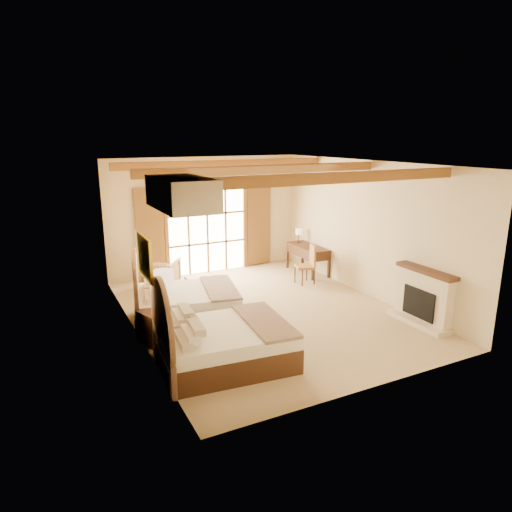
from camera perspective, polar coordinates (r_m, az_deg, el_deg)
floor at (r=10.08m, az=1.08°, el=-6.97°), size 7.00×7.00×0.00m
wall_back at (r=12.75m, az=-6.25°, el=5.05°), size 5.50×0.00×5.50m
wall_left at (r=8.71m, az=-15.11°, el=0.05°), size 0.00×7.00×7.00m
wall_right at (r=11.13m, az=13.78°, el=3.29°), size 0.00×7.00×7.00m
ceiling at (r=9.38m, az=1.17°, el=11.50°), size 7.00×7.00×0.00m
ceiling_beams at (r=9.39m, az=1.17°, el=10.77°), size 5.39×4.60×0.18m
french_doors at (r=12.76m, az=-6.11°, el=3.46°), size 3.95×0.08×2.60m
fireplace at (r=9.92m, az=20.17°, el=-5.14°), size 0.46×1.40×1.16m
painting at (r=7.97m, az=-13.74°, el=-0.09°), size 0.06×0.95×0.75m
canopy_valance at (r=6.63m, az=-9.29°, el=7.77°), size 0.70×1.40×0.45m
bed_near at (r=7.72m, az=-5.09°, el=-10.64°), size 2.31×1.83×1.43m
bed_far at (r=9.60m, az=-9.58°, el=-5.66°), size 2.41×1.99×1.39m
nightstand at (r=8.75m, az=-12.31°, el=-8.61°), size 0.67×0.67×0.62m
floor_lamp at (r=7.76m, az=-11.43°, el=-3.46°), size 0.34×0.34×1.58m
armchair at (r=11.63m, az=-11.89°, el=-2.27°), size 1.17×1.18×0.78m
ottoman at (r=11.37m, az=-7.29°, el=-3.56°), size 0.54×0.54×0.37m
desk at (r=12.85m, az=6.46°, el=-0.29°), size 0.66×1.45×0.77m
desk_chair at (r=11.93m, az=6.21°, el=-1.94°), size 0.58×0.57×1.03m
desk_lamp at (r=13.13m, az=5.39°, el=2.98°), size 0.19×0.19×0.39m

